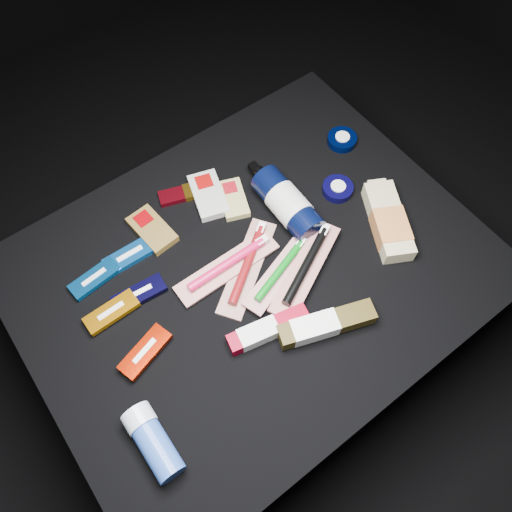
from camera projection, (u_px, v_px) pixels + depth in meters
ground at (254, 330)px, 1.44m from camera, size 3.00×3.00×0.00m
cloth_table at (254, 303)px, 1.26m from camera, size 0.98×0.78×0.40m
luna_bar_0 at (130, 255)px, 1.09m from camera, size 0.12×0.05×0.02m
luna_bar_1 at (95, 278)px, 1.06m from camera, size 0.11×0.05×0.01m
luna_bar_2 at (139, 294)px, 1.04m from camera, size 0.12×0.05×0.01m
luna_bar_3 at (112, 312)px, 1.02m from camera, size 0.11×0.04×0.01m
luna_bar_4 at (145, 352)px, 0.98m from camera, size 0.12×0.07×0.02m
clif_bar_0 at (151, 228)px, 1.12m from camera, size 0.07×0.12×0.02m
clif_bar_1 at (208, 193)px, 1.17m from camera, size 0.10×0.14×0.02m
clif_bar_2 at (233, 198)px, 1.16m from camera, size 0.09×0.12×0.02m
power_bar at (189, 192)px, 1.17m from camera, size 0.13×0.08×0.02m
lotion_bottle at (288, 204)px, 1.12m from camera, size 0.08×0.24×0.08m
cream_tin_upper at (342, 140)px, 1.24m from camera, size 0.07×0.07×0.02m
cream_tin_lower at (338, 189)px, 1.17m from camera, size 0.07×0.07×0.02m
bodywash_bottle at (388, 222)px, 1.12m from camera, size 0.15×0.21×0.04m
deodorant_stick at (153, 441)px, 0.89m from camera, size 0.06×0.14×0.06m
toothbrush_pack_0 at (248, 265)px, 1.08m from camera, size 0.23×0.19×0.03m
toothbrush_pack_1 at (228, 265)px, 1.07m from camera, size 0.24×0.06×0.03m
toothbrush_pack_2 at (280, 271)px, 1.06m from camera, size 0.21×0.11×0.02m
toothbrush_pack_3 at (306, 266)px, 1.05m from camera, size 0.25×0.16×0.03m
toothpaste_carton_red at (265, 331)px, 1.00m from camera, size 0.18×0.07×0.03m
toothpaste_carton_green at (322, 325)px, 1.00m from camera, size 0.20×0.11×0.04m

